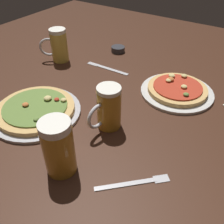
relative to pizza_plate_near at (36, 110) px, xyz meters
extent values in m
cube|color=#3D2114|center=(0.25, 0.14, -0.03)|extent=(2.40, 2.40, 0.03)
cylinder|color=#B2B2B7|center=(0.00, 0.00, -0.01)|extent=(0.34, 0.34, 0.01)
cylinder|color=tan|center=(0.00, 0.00, 0.00)|extent=(0.29, 0.29, 0.02)
cylinder|color=olive|center=(0.00, 0.00, 0.02)|extent=(0.24, 0.24, 0.01)
ellipsoid|color=olive|center=(0.07, -0.06, 0.02)|extent=(0.02, 0.02, 0.01)
ellipsoid|color=#DBC67A|center=(0.07, 0.08, 0.03)|extent=(0.02, 0.02, 0.01)
ellipsoid|color=#B73823|center=(0.04, 0.07, 0.02)|extent=(0.02, 0.02, 0.01)
ellipsoid|color=#C67038|center=(-0.03, -0.02, 0.03)|extent=(0.02, 0.02, 0.01)
ellipsoid|color=#DBC67A|center=(0.01, 0.05, 0.03)|extent=(0.03, 0.03, 0.01)
cylinder|color=silver|center=(0.39, 0.42, -0.01)|extent=(0.30, 0.30, 0.01)
cylinder|color=tan|center=(0.39, 0.42, 0.00)|extent=(0.25, 0.25, 0.02)
cylinder|color=#B73823|center=(0.39, 0.42, 0.02)|extent=(0.20, 0.20, 0.01)
ellipsoid|color=olive|center=(0.45, 0.37, 0.03)|extent=(0.02, 0.02, 0.01)
ellipsoid|color=#DBC67A|center=(0.39, 0.51, 0.03)|extent=(0.03, 0.03, 0.01)
ellipsoid|color=#DBC67A|center=(0.35, 0.44, 0.03)|extent=(0.02, 0.02, 0.01)
ellipsoid|color=#DBC67A|center=(0.42, 0.42, 0.03)|extent=(0.03, 0.03, 0.01)
ellipsoid|color=#DBC67A|center=(0.34, 0.48, 0.03)|extent=(0.03, 0.03, 0.01)
ellipsoid|color=#C67038|center=(0.35, 0.45, 0.03)|extent=(0.03, 0.03, 0.01)
cylinder|color=gold|center=(-0.23, 0.39, 0.06)|extent=(0.08, 0.08, 0.15)
cylinder|color=white|center=(-0.23, 0.39, 0.14)|extent=(0.08, 0.08, 0.02)
torus|color=silver|center=(-0.27, 0.35, 0.06)|extent=(0.08, 0.07, 0.09)
cylinder|color=#B27A23|center=(0.26, -0.14, 0.06)|extent=(0.09, 0.09, 0.16)
cylinder|color=white|center=(0.26, -0.14, 0.15)|extent=(0.09, 0.09, 0.02)
torus|color=silver|center=(0.21, -0.12, 0.06)|extent=(0.10, 0.05, 0.10)
cylinder|color=#B27A23|center=(0.27, 0.10, 0.06)|extent=(0.08, 0.08, 0.14)
cylinder|color=white|center=(0.27, 0.10, 0.14)|extent=(0.08, 0.08, 0.01)
torus|color=silver|center=(0.26, 0.04, 0.06)|extent=(0.03, 0.09, 0.09)
cylinder|color=#333338|center=(-0.04, 0.64, 0.00)|extent=(0.07, 0.07, 0.03)
cube|color=silver|center=(0.45, -0.09, -0.01)|extent=(0.14, 0.13, 0.01)
cube|color=silver|center=(0.52, -0.02, -0.01)|extent=(0.05, 0.05, 0.00)
cube|color=silver|center=(0.05, 0.44, -0.01)|extent=(0.19, 0.02, 0.01)
cube|color=silver|center=(-0.06, 0.44, -0.01)|extent=(0.06, 0.02, 0.00)
camera|label=1|loc=(0.65, -0.47, 0.58)|focal=40.09mm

